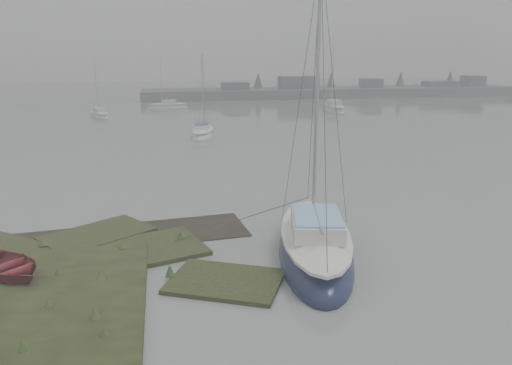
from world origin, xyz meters
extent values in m
plane|color=slate|center=(0.00, 30.00, 0.00)|extent=(160.00, 160.00, 0.00)
cube|color=#4C4F51|center=(26.00, 62.00, 0.60)|extent=(60.00, 8.00, 1.60)
cube|color=#424247|center=(10.00, 61.00, 1.40)|extent=(4.00, 3.00, 2.20)
cube|color=#424247|center=(20.00, 61.00, 1.80)|extent=(6.00, 3.00, 3.00)
cube|color=#424247|center=(32.00, 61.00, 1.55)|extent=(3.00, 3.00, 2.50)
cube|color=#424247|center=(44.00, 61.00, 1.30)|extent=(5.00, 3.00, 2.00)
cube|color=#424247|center=(50.00, 61.00, 1.70)|extent=(3.00, 3.00, 2.80)
cone|color=#384238|center=(14.00, 63.00, 2.20)|extent=(2.00, 2.00, 3.50)
cone|color=#384238|center=(26.00, 63.00, 2.20)|extent=(2.00, 2.00, 3.50)
cone|color=#384238|center=(38.00, 63.00, 2.20)|extent=(2.00, 2.00, 3.50)
cone|color=#384238|center=(47.00, 63.00, 2.20)|extent=(2.00, 2.00, 3.50)
ellipsoid|color=#121A36|center=(3.95, 1.00, 0.14)|extent=(4.23, 8.30, 1.93)
ellipsoid|color=silver|center=(3.95, 1.00, 0.91)|extent=(3.51, 7.19, 0.54)
cube|color=silver|center=(3.88, 0.67, 1.38)|extent=(2.24, 3.02, 0.57)
cube|color=#82B2E2|center=(3.88, 0.67, 1.70)|extent=(2.08, 2.77, 0.09)
cylinder|color=#939399|center=(4.17, 2.00, 5.83)|extent=(0.12, 0.12, 9.06)
cylinder|color=#939399|center=(3.83, 0.45, 1.70)|extent=(0.77, 3.12, 0.10)
ellipsoid|color=silver|center=(2.23, 27.61, 0.09)|extent=(2.89, 5.61, 1.30)
ellipsoid|color=white|center=(2.23, 27.61, 0.61)|extent=(2.40, 4.86, 0.37)
cube|color=white|center=(2.18, 27.39, 0.93)|extent=(1.52, 2.04, 0.38)
cube|color=#14204B|center=(2.18, 27.39, 1.15)|extent=(1.41, 1.88, 0.06)
cylinder|color=#939399|center=(2.38, 28.28, 3.94)|extent=(0.08, 0.08, 6.12)
cylinder|color=#939399|center=(2.15, 27.24, 1.15)|extent=(0.54, 2.11, 0.07)
ellipsoid|color=#A9AFB3|center=(-7.90, 42.32, 0.08)|extent=(3.16, 5.21, 1.20)
ellipsoid|color=silver|center=(-7.90, 42.32, 0.57)|extent=(2.64, 4.51, 0.34)
cube|color=silver|center=(-7.83, 42.12, 0.86)|extent=(1.56, 1.95, 0.35)
cube|color=silver|center=(-7.83, 42.12, 1.06)|extent=(1.45, 1.80, 0.06)
cylinder|color=#939399|center=(-8.10, 42.92, 3.65)|extent=(0.08, 0.08, 5.66)
cylinder|color=#939399|center=(-7.78, 41.99, 1.06)|extent=(0.71, 1.89, 0.06)
ellipsoid|color=#AFB3BA|center=(19.26, 42.57, 0.11)|extent=(2.52, 6.71, 1.60)
ellipsoid|color=silver|center=(19.26, 42.57, 0.75)|extent=(2.05, 5.84, 0.45)
cube|color=silver|center=(19.25, 42.29, 1.15)|extent=(1.54, 2.34, 0.47)
cube|color=#ADB0B8|center=(19.25, 42.29, 1.41)|extent=(1.43, 2.14, 0.08)
cylinder|color=#939399|center=(19.31, 43.42, 4.85)|extent=(0.10, 0.10, 7.54)
cylinder|color=#939399|center=(19.24, 42.10, 1.41)|extent=(0.23, 2.64, 0.08)
ellipsoid|color=#B1B5BB|center=(-0.36, 49.50, 0.09)|extent=(5.16, 1.79, 1.25)
ellipsoid|color=silver|center=(-0.36, 49.50, 0.59)|extent=(4.49, 1.44, 0.35)
cube|color=silver|center=(-0.14, 49.50, 0.89)|extent=(1.78, 1.13, 0.37)
cube|color=#ACB1B8|center=(-0.14, 49.50, 1.10)|extent=(1.63, 1.06, 0.06)
cylinder|color=#939399|center=(-1.02, 49.49, 3.77)|extent=(0.08, 0.08, 5.86)
cylinder|color=#939399|center=(0.01, 49.51, 1.10)|extent=(2.05, 0.11, 0.07)
imported|color=maroon|center=(-6.36, 1.00, 0.53)|extent=(3.62, 3.67, 0.62)
camera|label=1|loc=(-1.29, -15.07, 7.27)|focal=35.00mm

